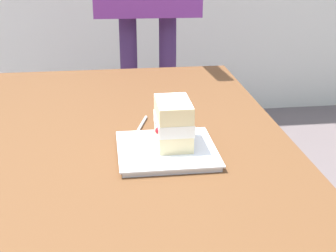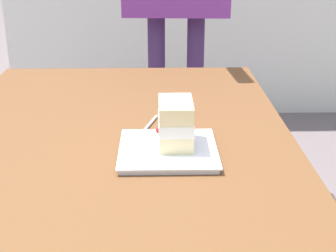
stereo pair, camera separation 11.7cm
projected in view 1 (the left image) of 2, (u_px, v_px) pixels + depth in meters
The scene contains 4 objects.
patio_table at pixel (113, 196), 1.17m from camera, with size 1.65×0.93×0.72m.
dessert_plate at pixel (168, 151), 1.19m from camera, with size 0.23×0.23×0.02m.
cake_slice at pixel (175, 123), 1.19m from camera, with size 0.13×0.09×0.11m.
dessert_fork at pixel (140, 130), 1.32m from camera, with size 0.17×0.06×0.01m.
Camera 1 is at (1.03, -0.00, 1.22)m, focal length 53.18 mm.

